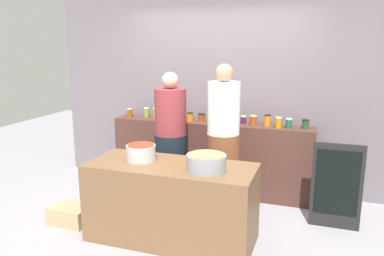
{
  "coord_description": "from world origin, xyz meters",
  "views": [
    {
      "loc": [
        1.4,
        -3.68,
        1.99
      ],
      "look_at": [
        0.0,
        0.35,
        1.05
      ],
      "focal_mm": 35.76,
      "sensor_mm": 36.0,
      "label": 1
    }
  ],
  "objects_px": {
    "preserve_jar_2": "(156,113)",
    "chalkboard_sign": "(336,186)",
    "cooking_pot_left": "(141,152)",
    "bread_crate": "(70,215)",
    "preserve_jar_6": "(202,117)",
    "preserve_jar_13": "(289,123)",
    "preserve_jar_8": "(232,120)",
    "preserve_jar_9": "(244,120)",
    "preserve_jar_12": "(278,123)",
    "preserve_jar_10": "(253,120)",
    "preserve_jar_4": "(181,116)",
    "cook_with_tongs": "(171,147)",
    "preserve_jar_7": "(221,118)",
    "cooking_pot_center": "(206,163)",
    "preserve_jar_3": "(166,115)",
    "preserve_jar_0": "(130,112)",
    "cook_in_cap": "(223,148)",
    "preserve_jar_11": "(267,120)",
    "preserve_jar_1": "(147,112)",
    "preserve_jar_5": "(190,117)",
    "preserve_jar_14": "(305,124)"
  },
  "relations": [
    {
      "from": "preserve_jar_2",
      "to": "preserve_jar_4",
      "type": "distance_m",
      "value": 0.41
    },
    {
      "from": "preserve_jar_1",
      "to": "preserve_jar_14",
      "type": "xyz_separation_m",
      "value": [
        2.18,
        -0.05,
        -0.01
      ]
    },
    {
      "from": "preserve_jar_1",
      "to": "preserve_jar_8",
      "type": "xyz_separation_m",
      "value": [
        1.26,
        -0.07,
        -0.01
      ]
    },
    {
      "from": "preserve_jar_2",
      "to": "preserve_jar_9",
      "type": "bearing_deg",
      "value": 1.42
    },
    {
      "from": "bread_crate",
      "to": "chalkboard_sign",
      "type": "height_order",
      "value": "chalkboard_sign"
    },
    {
      "from": "preserve_jar_9",
      "to": "cooking_pot_left",
      "type": "xyz_separation_m",
      "value": [
        -0.78,
        -1.43,
        -0.13
      ]
    },
    {
      "from": "preserve_jar_13",
      "to": "cook_in_cap",
      "type": "distance_m",
      "value": 0.92
    },
    {
      "from": "preserve_jar_0",
      "to": "preserve_jar_4",
      "type": "height_order",
      "value": "preserve_jar_4"
    },
    {
      "from": "preserve_jar_8",
      "to": "preserve_jar_12",
      "type": "height_order",
      "value": "preserve_jar_12"
    },
    {
      "from": "preserve_jar_1",
      "to": "preserve_jar_7",
      "type": "distance_m",
      "value": 1.09
    },
    {
      "from": "preserve_jar_3",
      "to": "preserve_jar_6",
      "type": "height_order",
      "value": "preserve_jar_3"
    },
    {
      "from": "cooking_pot_left",
      "to": "cooking_pot_center",
      "type": "distance_m",
      "value": 0.74
    },
    {
      "from": "preserve_jar_6",
      "to": "preserve_jar_0",
      "type": "bearing_deg",
      "value": -178.93
    },
    {
      "from": "preserve_jar_10",
      "to": "preserve_jar_12",
      "type": "distance_m",
      "value": 0.34
    },
    {
      "from": "preserve_jar_1",
      "to": "cooking_pot_center",
      "type": "relative_size",
      "value": 0.35
    },
    {
      "from": "preserve_jar_2",
      "to": "preserve_jar_12",
      "type": "xyz_separation_m",
      "value": [
        1.71,
        -0.11,
        -0.0
      ]
    },
    {
      "from": "preserve_jar_14",
      "to": "cooking_pot_left",
      "type": "height_order",
      "value": "preserve_jar_14"
    },
    {
      "from": "preserve_jar_4",
      "to": "preserve_jar_7",
      "type": "bearing_deg",
      "value": 10.25
    },
    {
      "from": "preserve_jar_4",
      "to": "preserve_jar_5",
      "type": "xyz_separation_m",
      "value": [
        0.13,
        0.01,
        0.0
      ]
    },
    {
      "from": "preserve_jar_8",
      "to": "cooking_pot_center",
      "type": "xyz_separation_m",
      "value": [
        0.09,
        -1.45,
        -0.13
      ]
    },
    {
      "from": "preserve_jar_1",
      "to": "preserve_jar_10",
      "type": "distance_m",
      "value": 1.53
    },
    {
      "from": "preserve_jar_10",
      "to": "preserve_jar_4",
      "type": "bearing_deg",
      "value": -176.85
    },
    {
      "from": "preserve_jar_5",
      "to": "preserve_jar_14",
      "type": "height_order",
      "value": "preserve_jar_5"
    },
    {
      "from": "preserve_jar_4",
      "to": "cook_in_cap",
      "type": "xyz_separation_m",
      "value": [
        0.74,
        -0.57,
        -0.23
      ]
    },
    {
      "from": "preserve_jar_3",
      "to": "preserve_jar_14",
      "type": "bearing_deg",
      "value": 0.49
    },
    {
      "from": "preserve_jar_8",
      "to": "chalkboard_sign",
      "type": "xyz_separation_m",
      "value": [
        1.3,
        -0.56,
        -0.54
      ]
    },
    {
      "from": "preserve_jar_6",
      "to": "preserve_jar_9",
      "type": "relative_size",
      "value": 1.04
    },
    {
      "from": "preserve_jar_2",
      "to": "cooking_pot_center",
      "type": "xyz_separation_m",
      "value": [
        1.21,
        -1.5,
        -0.15
      ]
    },
    {
      "from": "preserve_jar_2",
      "to": "chalkboard_sign",
      "type": "xyz_separation_m",
      "value": [
        2.42,
        -0.62,
        -0.56
      ]
    },
    {
      "from": "preserve_jar_0",
      "to": "preserve_jar_12",
      "type": "height_order",
      "value": "preserve_jar_12"
    },
    {
      "from": "preserve_jar_8",
      "to": "preserve_jar_6",
      "type": "bearing_deg",
      "value": 173.27
    },
    {
      "from": "cooking_pot_left",
      "to": "bread_crate",
      "type": "relative_size",
      "value": 0.7
    },
    {
      "from": "preserve_jar_4",
      "to": "cooking_pot_left",
      "type": "height_order",
      "value": "preserve_jar_4"
    },
    {
      "from": "preserve_jar_8",
      "to": "cook_with_tongs",
      "type": "relative_size",
      "value": 0.06
    },
    {
      "from": "cooking_pot_left",
      "to": "cooking_pot_center",
      "type": "relative_size",
      "value": 0.8
    },
    {
      "from": "preserve_jar_11",
      "to": "chalkboard_sign",
      "type": "distance_m",
      "value": 1.18
    },
    {
      "from": "preserve_jar_6",
      "to": "preserve_jar_7",
      "type": "bearing_deg",
      "value": 7.12
    },
    {
      "from": "preserve_jar_13",
      "to": "bread_crate",
      "type": "height_order",
      "value": "preserve_jar_13"
    },
    {
      "from": "preserve_jar_13",
      "to": "preserve_jar_11",
      "type": "bearing_deg",
      "value": 169.99
    },
    {
      "from": "preserve_jar_5",
      "to": "preserve_jar_11",
      "type": "height_order",
      "value": "preserve_jar_11"
    },
    {
      "from": "preserve_jar_7",
      "to": "preserve_jar_14",
      "type": "relative_size",
      "value": 0.87
    },
    {
      "from": "preserve_jar_2",
      "to": "cook_with_tongs",
      "type": "relative_size",
      "value": 0.08
    },
    {
      "from": "preserve_jar_5",
      "to": "preserve_jar_8",
      "type": "height_order",
      "value": "preserve_jar_5"
    },
    {
      "from": "preserve_jar_6",
      "to": "preserve_jar_13",
      "type": "xyz_separation_m",
      "value": [
        1.15,
        -0.07,
        0.01
      ]
    },
    {
      "from": "preserve_jar_4",
      "to": "preserve_jar_13",
      "type": "xyz_separation_m",
      "value": [
        1.43,
        -0.0,
        0.0
      ]
    },
    {
      "from": "preserve_jar_1",
      "to": "preserve_jar_4",
      "type": "distance_m",
      "value": 0.56
    },
    {
      "from": "preserve_jar_7",
      "to": "preserve_jar_13",
      "type": "relative_size",
      "value": 0.82
    },
    {
      "from": "preserve_jar_6",
      "to": "preserve_jar_11",
      "type": "xyz_separation_m",
      "value": [
        0.88,
        -0.02,
        0.02
      ]
    },
    {
      "from": "preserve_jar_2",
      "to": "cook_with_tongs",
      "type": "xyz_separation_m",
      "value": [
        0.48,
        -0.63,
        -0.29
      ]
    },
    {
      "from": "preserve_jar_2",
      "to": "cook_with_tongs",
      "type": "bearing_deg",
      "value": -52.46
    }
  ]
}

